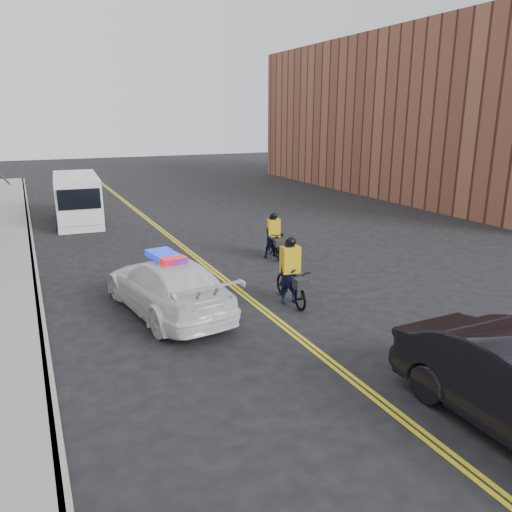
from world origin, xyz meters
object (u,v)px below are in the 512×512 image
at_px(cargo_van, 78,200).
at_px(police_cruiser, 167,285).
at_px(cyclist_far, 274,240).
at_px(cyclist_near, 290,280).

bearing_deg(cargo_van, police_cruiser, -82.69).
relative_size(cargo_van, cyclist_far, 3.22).
bearing_deg(police_cruiser, cargo_van, -94.72).
relative_size(police_cruiser, cargo_van, 0.95).
height_order(police_cruiser, cyclist_near, cyclist_near).
xyz_separation_m(cargo_van, cyclist_far, (6.35, -10.54, -0.49)).
distance_m(police_cruiser, cargo_van, 14.45).
bearing_deg(police_cruiser, cyclist_far, -152.89).
height_order(cargo_van, cyclist_far, cargo_van).
height_order(cyclist_near, cyclist_far, cyclist_near).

